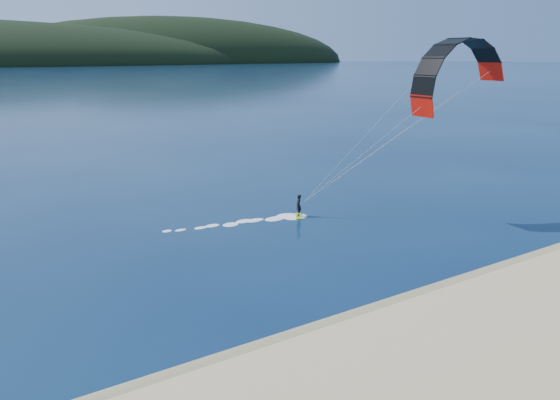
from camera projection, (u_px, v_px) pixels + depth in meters
name	position (u px, v px, depth m)	size (l,w,h in m)	color
ground	(387.00, 398.00, 18.16)	(1800.00, 1800.00, 0.00)	#081B3D
wet_sand	(319.00, 339.00, 21.87)	(220.00, 2.50, 0.10)	#8D7C52
kitesurfer_near	(450.00, 97.00, 35.50)	(24.73, 9.12, 14.38)	#9CC817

